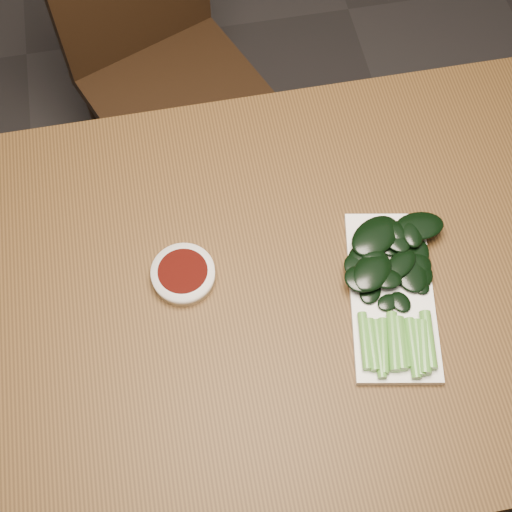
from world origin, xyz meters
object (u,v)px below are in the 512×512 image
Objects in this scene: table at (270,306)px; gai_lan at (394,284)px; serving_plate at (391,295)px; chair_far at (162,62)px; sauce_bowl at (183,274)px.

gai_lan reaches higher than table.
gai_lan is at bearing 69.55° from serving_plate.
serving_plate is at bearing -91.95° from chair_far.
table is 0.17m from sauce_bowl.
sauce_bowl is (-0.14, 0.04, 0.09)m from table.
serving_plate is 0.02m from gai_lan.
sauce_bowl reaches higher than serving_plate.
serving_plate reaches higher than table.
table is 1.57× the size of chair_far.
table is 0.22m from gai_lan.
chair_far is at bearing 98.59° from table.
chair_far is 0.91m from serving_plate.
gai_lan is (0.31, -0.80, 0.29)m from chair_far.
serving_plate is at bearing -110.45° from gai_lan.
gai_lan is at bearing -11.95° from table.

